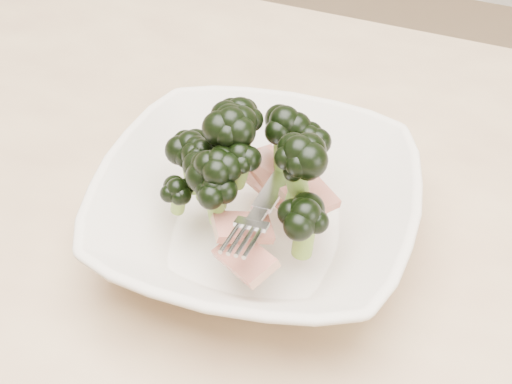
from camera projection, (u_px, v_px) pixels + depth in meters
dining_table at (209, 325)px, 0.63m from camera, size 1.20×0.80×0.75m
broccoli_dish at (256, 202)px, 0.55m from camera, size 0.27×0.27×0.12m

